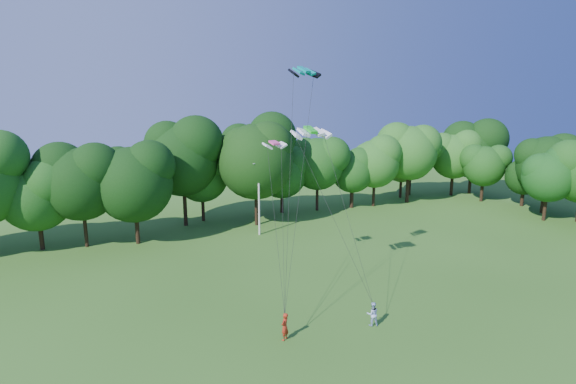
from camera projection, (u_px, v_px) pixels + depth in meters
name	position (u px, v px, depth m)	size (l,w,h in m)	color
utility_pole	(259.00, 197.00, 52.11)	(1.65, 0.74, 8.78)	silver
kite_flyer_left	(285.00, 327.00, 29.94)	(0.70, 0.46, 1.91)	#AD2A16
kite_flyer_right	(373.00, 314.00, 31.84)	(0.86, 0.67, 1.76)	#B0C4F4
kite_teal	(304.00, 70.00, 33.38)	(2.61, 1.52, 0.57)	#04908A
kite_green	(311.00, 130.00, 33.92)	(3.04, 1.49, 0.56)	green
kite_pink	(274.00, 143.00, 37.76)	(2.03, 1.04, 0.34)	#FF469A
tree_back_center	(255.00, 152.00, 55.10)	(10.23, 10.23, 14.88)	#302512
tree_back_east	(402.00, 154.00, 71.01)	(7.84, 7.84, 11.41)	#3A2617
tree_flank_east	(549.00, 172.00, 57.75)	(7.08, 7.08, 10.29)	#382516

